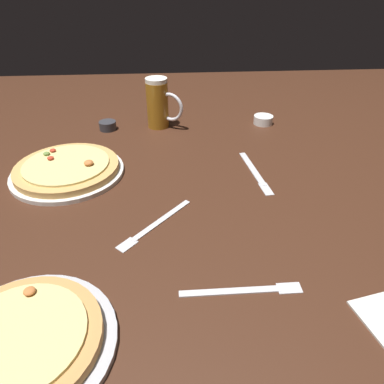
# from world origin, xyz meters

# --- Properties ---
(ground_plane) EXTENTS (2.40, 2.40, 0.03)m
(ground_plane) POSITION_xyz_m (0.00, 0.00, -0.01)
(ground_plane) COLOR #3D2114
(pizza_plate_near) EXTENTS (0.29, 0.29, 0.05)m
(pizza_plate_near) POSITION_xyz_m (-0.29, -0.40, 0.02)
(pizza_plate_near) COLOR #B2B2B7
(pizza_plate_near) RESTS_ON ground_plane
(pizza_plate_far) EXTENTS (0.31, 0.31, 0.05)m
(pizza_plate_far) POSITION_xyz_m (-0.34, 0.15, 0.02)
(pizza_plate_far) COLOR silver
(pizza_plate_far) RESTS_ON ground_plane
(beer_mug_dark) EXTENTS (0.13, 0.09, 0.17)m
(beer_mug_dark) POSITION_xyz_m (-0.08, 0.47, 0.09)
(beer_mug_dark) COLOR #9E6619
(beer_mug_dark) RESTS_ON ground_plane
(ramekin_sauce) EXTENTS (0.06, 0.06, 0.03)m
(ramekin_sauce) POSITION_xyz_m (-0.27, 0.46, 0.02)
(ramekin_sauce) COLOR #333338
(ramekin_sauce) RESTS_ON ground_plane
(ramekin_butter) EXTENTS (0.07, 0.07, 0.03)m
(ramekin_butter) POSITION_xyz_m (0.30, 0.47, 0.02)
(ramekin_butter) COLOR white
(ramekin_butter) RESTS_ON ground_plane
(fork_left) EXTENTS (0.17, 0.18, 0.01)m
(fork_left) POSITION_xyz_m (-0.09, -0.10, 0.00)
(fork_left) COLOR silver
(fork_left) RESTS_ON ground_plane
(knife_right) EXTENTS (0.05, 0.24, 0.01)m
(knife_right) POSITION_xyz_m (0.19, 0.12, 0.00)
(knife_right) COLOR silver
(knife_right) RESTS_ON ground_plane
(fork_spare) EXTENTS (0.23, 0.03, 0.01)m
(fork_spare) POSITION_xyz_m (0.07, -0.31, 0.00)
(fork_spare) COLOR silver
(fork_spare) RESTS_ON ground_plane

